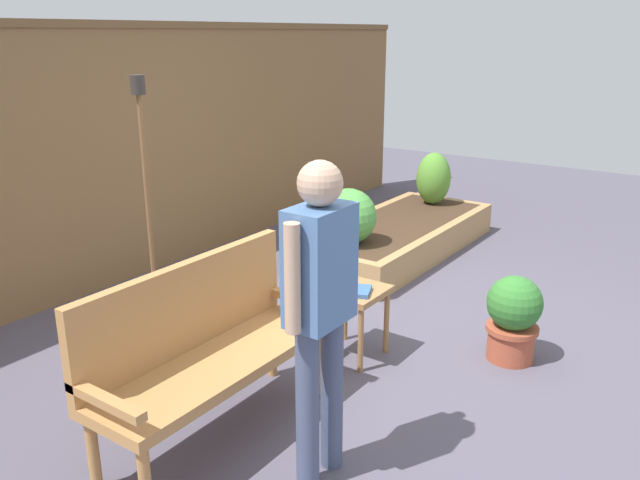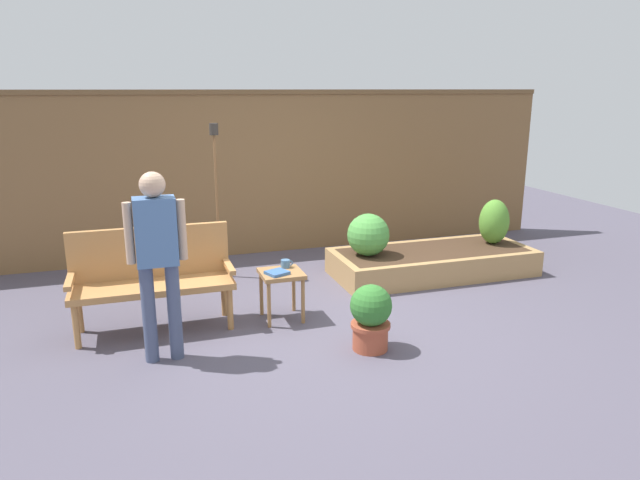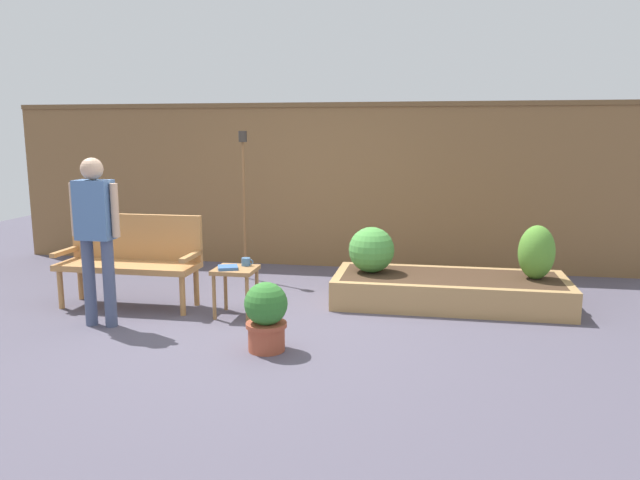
# 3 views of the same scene
# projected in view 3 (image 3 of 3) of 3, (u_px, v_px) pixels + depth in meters

# --- Properties ---
(ground_plane) EXTENTS (14.00, 14.00, 0.00)m
(ground_plane) POSITION_uv_depth(u_px,v_px,m) (262.00, 323.00, 5.75)
(ground_plane) COLOR #514C5B
(fence_back) EXTENTS (8.40, 0.14, 2.16)m
(fence_back) POSITION_uv_depth(u_px,v_px,m) (314.00, 185.00, 8.08)
(fence_back) COLOR brown
(fence_back) RESTS_ON ground_plane
(garden_bench) EXTENTS (1.44, 0.48, 0.94)m
(garden_bench) POSITION_uv_depth(u_px,v_px,m) (132.00, 253.00, 6.29)
(garden_bench) COLOR #B77F47
(garden_bench) RESTS_ON ground_plane
(side_table) EXTENTS (0.40, 0.40, 0.48)m
(side_table) POSITION_uv_depth(u_px,v_px,m) (236.00, 276.00, 5.93)
(side_table) COLOR #9E7042
(side_table) RESTS_ON ground_plane
(cup_on_table) EXTENTS (0.12, 0.09, 0.08)m
(cup_on_table) POSITION_uv_depth(u_px,v_px,m) (246.00, 262.00, 6.01)
(cup_on_table) COLOR teal
(cup_on_table) RESTS_ON side_table
(book_on_table) EXTENTS (0.24, 0.23, 0.03)m
(book_on_table) POSITION_uv_depth(u_px,v_px,m) (228.00, 268.00, 5.86)
(book_on_table) COLOR #38609E
(book_on_table) RESTS_ON side_table
(potted_boxwood) EXTENTS (0.36, 0.36, 0.58)m
(potted_boxwood) POSITION_uv_depth(u_px,v_px,m) (266.00, 315.00, 4.99)
(potted_boxwood) COLOR #A84C33
(potted_boxwood) RESTS_ON ground_plane
(raised_planter_bed) EXTENTS (2.40, 1.00, 0.30)m
(raised_planter_bed) POSITION_uv_depth(u_px,v_px,m) (449.00, 290.00, 6.37)
(raised_planter_bed) COLOR #AD8451
(raised_planter_bed) RESTS_ON ground_plane
(shrub_near_bench) EXTENTS (0.49, 0.49, 0.49)m
(shrub_near_bench) POSITION_uv_depth(u_px,v_px,m) (371.00, 250.00, 6.49)
(shrub_near_bench) COLOR brown
(shrub_near_bench) RESTS_ON raised_planter_bed
(shrub_far_corner) EXTENTS (0.36, 0.36, 0.55)m
(shrub_far_corner) POSITION_uv_depth(u_px,v_px,m) (536.00, 252.00, 6.18)
(shrub_far_corner) COLOR brown
(shrub_far_corner) RESTS_ON raised_planter_bed
(tiki_torch) EXTENTS (0.10, 0.10, 1.80)m
(tiki_torch) POSITION_uv_depth(u_px,v_px,m) (244.00, 179.00, 7.31)
(tiki_torch) COLOR brown
(tiki_torch) RESTS_ON ground_plane
(person_by_bench) EXTENTS (0.47, 0.20, 1.56)m
(person_by_bench) POSITION_uv_depth(u_px,v_px,m) (96.00, 227.00, 5.52)
(person_by_bench) COLOR #475170
(person_by_bench) RESTS_ON ground_plane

